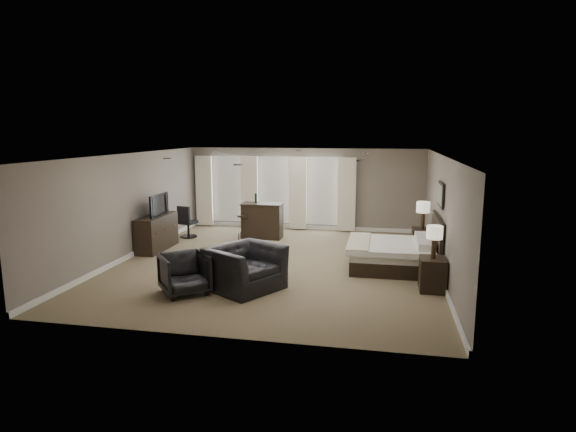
% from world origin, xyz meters
% --- Properties ---
extents(room, '(7.60, 8.60, 2.64)m').
position_xyz_m(room, '(0.00, 0.00, 1.30)').
color(room, '#706147').
rests_on(room, ground).
extents(window_bay, '(5.25, 0.20, 2.30)m').
position_xyz_m(window_bay, '(-1.00, 4.11, 1.20)').
color(window_bay, silver).
rests_on(window_bay, room).
extents(bed, '(1.97, 1.88, 1.25)m').
position_xyz_m(bed, '(2.58, 0.14, 0.63)').
color(bed, silver).
rests_on(bed, ground).
extents(nightstand_near, '(0.50, 0.61, 0.66)m').
position_xyz_m(nightstand_near, '(3.47, -1.31, 0.33)').
color(nightstand_near, black).
rests_on(nightstand_near, ground).
extents(nightstand_far, '(0.50, 0.61, 0.67)m').
position_xyz_m(nightstand_far, '(3.47, 1.59, 0.33)').
color(nightstand_far, black).
rests_on(nightstand_far, ground).
extents(lamp_near, '(0.32, 0.32, 0.65)m').
position_xyz_m(lamp_near, '(3.47, -1.31, 0.99)').
color(lamp_near, beige).
rests_on(lamp_near, nightstand_near).
extents(lamp_far, '(0.34, 0.34, 0.70)m').
position_xyz_m(lamp_far, '(3.47, 1.59, 1.02)').
color(lamp_far, beige).
rests_on(lamp_far, nightstand_far).
extents(wall_art, '(0.04, 0.96, 0.56)m').
position_xyz_m(wall_art, '(3.70, 0.14, 1.75)').
color(wall_art, slate).
rests_on(wall_art, room).
extents(dresser, '(0.51, 1.59, 0.93)m').
position_xyz_m(dresser, '(-3.45, 0.75, 0.46)').
color(dresser, black).
rests_on(dresser, ground).
extents(tv, '(0.58, 1.01, 0.13)m').
position_xyz_m(tv, '(-3.45, 0.75, 0.99)').
color(tv, black).
rests_on(tv, dresser).
extents(armchair_near, '(1.46, 1.61, 1.18)m').
position_xyz_m(armchair_near, '(-0.21, -1.96, 0.59)').
color(armchair_near, black).
rests_on(armchair_near, ground).
extents(armchair_far, '(1.17, 1.16, 0.88)m').
position_xyz_m(armchair_far, '(-1.30, -2.43, 0.44)').
color(armchair_far, black).
rests_on(armchair_far, ground).
extents(bar_counter, '(1.21, 0.63, 1.05)m').
position_xyz_m(bar_counter, '(-1.02, 2.67, 0.53)').
color(bar_counter, black).
rests_on(bar_counter, ground).
extents(bar_stool_left, '(0.41, 0.41, 0.72)m').
position_xyz_m(bar_stool_left, '(-1.54, 2.40, 0.36)').
color(bar_stool_left, black).
rests_on(bar_stool_left, ground).
extents(bar_stool_right, '(0.37, 0.37, 0.67)m').
position_xyz_m(bar_stool_right, '(-1.35, 2.95, 0.34)').
color(bar_stool_right, black).
rests_on(bar_stool_right, ground).
extents(desk_chair, '(0.60, 0.60, 0.97)m').
position_xyz_m(desk_chair, '(-3.21, 2.31, 0.49)').
color(desk_chair, black).
rests_on(desk_chair, ground).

